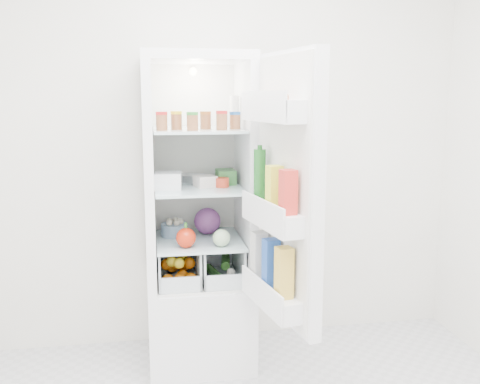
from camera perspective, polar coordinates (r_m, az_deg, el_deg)
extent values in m
cube|color=white|center=(3.36, -1.62, 5.64)|extent=(3.00, 0.02, 2.60)
cube|color=white|center=(3.31, -4.33, -13.26)|extent=(0.60, 0.60, 0.50)
cube|color=white|center=(3.05, -4.72, 14.09)|extent=(0.60, 0.60, 0.05)
cube|color=white|center=(3.34, -4.97, 2.56)|extent=(0.60, 0.05, 1.25)
cube|color=white|center=(3.06, -9.68, 1.75)|extent=(0.05, 0.60, 1.25)
cube|color=white|center=(3.11, 0.52, 2.02)|extent=(0.05, 0.60, 1.25)
cube|color=white|center=(3.31, -4.93, 2.49)|extent=(0.50, 0.01, 1.25)
sphere|color=white|center=(3.25, -5.03, 12.69)|extent=(0.05, 0.05, 0.05)
cube|color=silver|center=(3.12, -4.40, -5.18)|extent=(0.49, 0.53, 0.01)
cube|color=silver|center=(3.06, -4.48, 0.44)|extent=(0.49, 0.53, 0.02)
cube|color=silver|center=(3.02, -4.57, 6.62)|extent=(0.49, 0.53, 0.02)
cylinder|color=#B21919|center=(2.87, -8.35, 7.36)|extent=(0.06, 0.06, 0.08)
cylinder|color=gold|center=(2.92, -6.79, 7.45)|extent=(0.06, 0.06, 0.08)
cylinder|color=#267226|center=(2.85, -5.09, 7.41)|extent=(0.06, 0.06, 0.08)
cylinder|color=brown|center=(2.96, -3.69, 7.52)|extent=(0.06, 0.06, 0.08)
cylinder|color=#B21919|center=(2.90, -1.96, 7.48)|extent=(0.06, 0.06, 0.08)
cylinder|color=#194C8C|center=(2.96, -0.54, 7.55)|extent=(0.06, 0.06, 0.08)
cylinder|color=white|center=(3.07, -0.62, 8.55)|extent=(0.07, 0.07, 0.18)
cube|color=white|center=(2.99, -7.66, 1.20)|extent=(0.16, 0.16, 0.09)
cube|color=white|center=(3.05, -3.75, 1.16)|extent=(0.14, 0.14, 0.06)
cylinder|color=red|center=(3.03, -1.92, 1.03)|extent=(0.09, 0.09, 0.05)
cube|color=silver|center=(3.23, -5.62, 1.48)|extent=(0.22, 0.19, 0.04)
cube|color=#3B823B|center=(3.14, -1.54, 1.64)|extent=(0.11, 0.15, 0.08)
sphere|color=#5E2055|center=(3.22, -3.50, -3.10)|extent=(0.16, 0.16, 0.16)
sphere|color=red|center=(2.95, -5.79, -4.88)|extent=(0.11, 0.11, 0.11)
cylinder|color=#85A5C6|center=(3.20, -7.00, -4.02)|extent=(0.18, 0.18, 0.07)
sphere|color=#B3D8A2|center=(2.96, -1.99, -4.91)|extent=(0.10, 0.10, 0.10)
sphere|color=orange|center=(3.06, -7.69, -9.33)|extent=(0.07, 0.07, 0.07)
sphere|color=orange|center=(3.06, -6.46, -9.28)|extent=(0.07, 0.07, 0.07)
sphere|color=orange|center=(3.06, -5.23, -9.24)|extent=(0.07, 0.07, 0.07)
sphere|color=orange|center=(3.15, -7.79, -7.66)|extent=(0.07, 0.07, 0.07)
sphere|color=orange|center=(3.16, -6.60, -7.62)|extent=(0.07, 0.07, 0.07)
sphere|color=orange|center=(3.16, -5.42, -7.58)|extent=(0.07, 0.07, 0.07)
sphere|color=orange|center=(3.28, -7.23, -7.92)|extent=(0.07, 0.07, 0.07)
sphere|color=orange|center=(3.29, -6.00, -7.87)|extent=(0.07, 0.07, 0.07)
sphere|color=orange|center=(3.12, -6.15, -8.90)|extent=(0.07, 0.07, 0.07)
sphere|color=yellow|center=(3.09, -7.30, -7.37)|extent=(0.06, 0.06, 0.06)
sphere|color=yellow|center=(3.19, -6.13, -6.73)|extent=(0.06, 0.06, 0.06)
sphere|color=yellow|center=(3.05, -6.51, -7.56)|extent=(0.06, 0.06, 0.06)
cylinder|color=#244C19|center=(3.19, -2.86, -8.58)|extent=(0.09, 0.21, 0.05)
cylinder|color=#244C19|center=(3.23, -1.56, -7.39)|extent=(0.08, 0.21, 0.05)
sphere|color=white|center=(3.08, -1.85, -9.26)|extent=(0.05, 0.05, 0.05)
sphere|color=white|center=(3.10, -0.97, -8.56)|extent=(0.05, 0.05, 0.05)
cube|color=white|center=(2.56, 5.26, 0.22)|extent=(0.17, 0.60, 1.30)
cube|color=white|center=(2.55, 4.54, 0.17)|extent=(0.11, 0.55, 1.26)
cube|color=white|center=(2.49, 3.61, 8.64)|extent=(0.20, 0.51, 0.10)
cube|color=white|center=(2.55, 3.48, -2.66)|extent=(0.20, 0.51, 0.10)
cube|color=white|center=(2.67, 3.39, -11.06)|extent=(0.20, 0.51, 0.10)
sphere|color=#AB6A4D|center=(2.38, 4.68, 10.00)|extent=(0.05, 0.05, 0.05)
sphere|color=#AB6A4D|center=(2.45, 3.89, 10.02)|extent=(0.05, 0.05, 0.05)
sphere|color=#AB6A4D|center=(2.52, 3.14, 10.03)|extent=(0.05, 0.05, 0.05)
sphere|color=#AB6A4D|center=(2.60, 2.43, 10.04)|extent=(0.05, 0.05, 0.05)
sphere|color=#AB6A4D|center=(2.67, 1.76, 10.05)|extent=(0.05, 0.05, 0.05)
cylinder|color=#19581D|center=(2.65, 2.12, 1.80)|extent=(0.06, 0.06, 0.26)
cube|color=#FFFB38|center=(2.49, 3.68, 0.55)|extent=(0.08, 0.08, 0.20)
cube|color=red|center=(2.36, 5.15, -0.02)|extent=(0.08, 0.08, 0.20)
cube|color=silver|center=(2.74, 2.06, -6.71)|extent=(0.08, 0.08, 0.24)
cube|color=blue|center=(2.61, 3.32, -7.60)|extent=(0.08, 0.08, 0.24)
cube|color=yellow|center=(2.48, 4.71, -8.58)|extent=(0.08, 0.08, 0.24)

